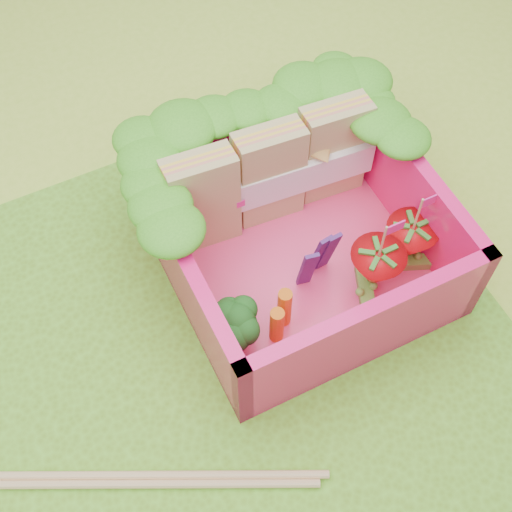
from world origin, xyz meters
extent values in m
plane|color=#AED93D|center=(0.00, 0.00, 0.00)|extent=(14.00, 14.00, 0.00)
cube|color=#64A224|center=(0.00, 0.00, 0.01)|extent=(2.60, 2.60, 0.03)
cube|color=#FD407D|center=(0.49, 0.23, 0.06)|extent=(1.30, 1.30, 0.05)
cube|color=#FF156D|center=(0.49, 0.84, 0.31)|extent=(1.30, 0.07, 0.55)
cube|color=#FF156D|center=(0.49, -0.39, 0.31)|extent=(1.30, 0.07, 0.55)
cube|color=#FF156D|center=(-0.12, 0.23, 0.31)|extent=(0.07, 1.30, 0.55)
cube|color=#FF156D|center=(1.11, 0.23, 0.31)|extent=(0.07, 1.30, 0.55)
ellipsoid|color=#3E9A1C|center=(-0.01, 0.81, 0.64)|extent=(0.30, 0.30, 0.11)
ellipsoid|color=#3E9A1C|center=(0.16, 0.81, 0.64)|extent=(0.30, 0.30, 0.11)
ellipsoid|color=#3E9A1C|center=(0.33, 0.81, 0.64)|extent=(0.30, 0.30, 0.11)
ellipsoid|color=#3E9A1C|center=(0.49, 0.81, 0.64)|extent=(0.30, 0.30, 0.11)
ellipsoid|color=#3E9A1C|center=(0.66, 0.81, 0.64)|extent=(0.30, 0.30, 0.11)
ellipsoid|color=#3E9A1C|center=(0.83, 0.81, 0.64)|extent=(0.30, 0.30, 0.11)
ellipsoid|color=#3E9A1C|center=(0.99, 0.81, 0.64)|extent=(0.30, 0.30, 0.11)
ellipsoid|color=#3E9A1C|center=(-0.09, 0.33, 0.64)|extent=(0.27, 0.27, 0.10)
ellipsoid|color=#3E9A1C|center=(-0.09, 0.47, 0.64)|extent=(0.27, 0.27, 0.10)
ellipsoid|color=#3E9A1C|center=(-0.09, 0.61, 0.64)|extent=(0.27, 0.27, 0.10)
ellipsoid|color=#3E9A1C|center=(-0.09, 0.75, 0.64)|extent=(0.27, 0.27, 0.10)
ellipsoid|color=#3E9A1C|center=(-0.09, 0.89, 0.64)|extent=(0.27, 0.27, 0.10)
ellipsoid|color=#3E9A1C|center=(1.07, 0.33, 0.64)|extent=(0.27, 0.27, 0.10)
ellipsoid|color=#3E9A1C|center=(1.07, 0.47, 0.64)|extent=(0.27, 0.27, 0.10)
ellipsoid|color=#3E9A1C|center=(1.07, 0.61, 0.64)|extent=(0.27, 0.27, 0.10)
ellipsoid|color=#3E9A1C|center=(1.07, 0.75, 0.64)|extent=(0.27, 0.27, 0.10)
ellipsoid|color=#3E9A1C|center=(1.07, 0.89, 0.64)|extent=(0.27, 0.27, 0.10)
cube|color=tan|center=(0.12, 0.58, 0.39)|extent=(0.36, 0.18, 0.62)
cube|color=tan|center=(0.49, 0.58, 0.39)|extent=(0.36, 0.18, 0.62)
cube|color=tan|center=(0.86, 0.58, 0.39)|extent=(0.36, 0.18, 0.62)
cube|color=white|center=(0.49, 0.58, 0.36)|extent=(1.12, 0.26, 0.20)
cylinder|color=#5CA04D|center=(0.00, -0.06, 0.15)|extent=(0.12, 0.12, 0.15)
ellipsoid|color=#124618|center=(0.00, -0.06, 0.29)|extent=(0.31, 0.31, 0.12)
cylinder|color=orange|center=(0.18, -0.12, 0.20)|extent=(0.07, 0.07, 0.25)
cylinder|color=orange|center=(0.26, -0.06, 0.21)|extent=(0.07, 0.07, 0.27)
cube|color=#451B5E|center=(0.44, 0.05, 0.27)|extent=(0.07, 0.03, 0.38)
cube|color=#451B5E|center=(0.53, 0.10, 0.27)|extent=(0.07, 0.03, 0.38)
cube|color=#451B5E|center=(0.58, 0.10, 0.27)|extent=(0.07, 0.03, 0.38)
cone|color=red|center=(0.76, -0.07, 0.22)|extent=(0.27, 0.27, 0.27)
cylinder|color=tan|center=(0.76, -0.07, 0.47)|extent=(0.01, 0.01, 0.24)
cube|color=#F42897|center=(0.81, -0.07, 0.55)|extent=(0.10, 0.01, 0.06)
cone|color=red|center=(0.99, -0.01, 0.21)|extent=(0.27, 0.27, 0.27)
cylinder|color=tan|center=(0.99, -0.01, 0.47)|extent=(0.01, 0.01, 0.24)
cube|color=#F42897|center=(1.04, -0.01, 0.55)|extent=(0.10, 0.01, 0.06)
cube|color=#5DAF37|center=(0.99, -0.06, 0.11)|extent=(0.32, 0.19, 0.05)
cube|color=#5DAF37|center=(0.69, -0.11, 0.11)|extent=(0.19, 0.32, 0.05)
cube|color=#E8B97F|center=(-1.06, -0.29, 0.05)|extent=(2.22, 1.11, 0.04)
cube|color=#E8B97F|center=(-1.01, -0.28, 0.05)|extent=(2.22, 1.11, 0.04)
camera|label=1|loc=(-0.57, -1.43, 3.24)|focal=50.00mm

